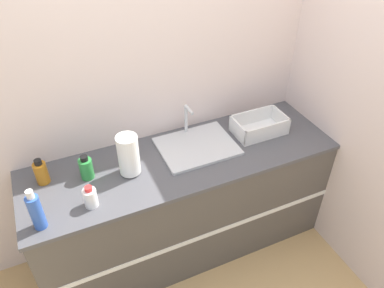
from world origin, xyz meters
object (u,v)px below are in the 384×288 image
(paper_towel_roll, at_px, (129,155))
(bottle_blue, at_px, (36,211))
(bottle_green, at_px, (86,168))
(dish_rack, at_px, (259,127))
(bottle_white_spray, at_px, (90,197))
(sink, at_px, (196,145))
(bottle_amber, at_px, (41,172))

(paper_towel_roll, bearing_deg, bottle_blue, -158.94)
(bottle_green, bearing_deg, bottle_blue, -137.52)
(paper_towel_roll, relative_size, dish_rack, 0.75)
(bottle_green, bearing_deg, bottle_white_spray, -96.82)
(sink, relative_size, bottle_green, 3.09)
(sink, distance_m, paper_towel_roll, 0.52)
(paper_towel_roll, relative_size, bottle_green, 1.67)
(bottle_white_spray, xyz_separation_m, bottle_blue, (-0.29, -0.04, 0.05))
(bottle_blue, bearing_deg, bottle_amber, 80.87)
(bottle_white_spray, bearing_deg, paper_towel_roll, 32.12)
(bottle_green, relative_size, bottle_blue, 0.63)
(bottle_green, height_order, bottle_white_spray, bottle_green)
(paper_towel_roll, distance_m, bottle_white_spray, 0.35)
(paper_towel_roll, xyz_separation_m, bottle_amber, (-0.52, 0.14, -0.07))
(bottle_blue, bearing_deg, dish_rack, 9.60)
(bottle_blue, bearing_deg, sink, 15.10)
(paper_towel_roll, relative_size, bottle_amber, 1.60)
(bottle_green, height_order, bottle_blue, bottle_blue)
(dish_rack, distance_m, bottle_blue, 1.59)
(paper_towel_roll, relative_size, bottle_white_spray, 1.95)
(bottle_green, distance_m, bottle_blue, 0.43)
(bottle_green, bearing_deg, bottle_amber, 165.14)
(paper_towel_roll, xyz_separation_m, bottle_white_spray, (-0.29, -0.18, -0.08))
(paper_towel_roll, height_order, bottle_white_spray, paper_towel_roll)
(dish_rack, distance_m, bottle_amber, 1.52)
(bottle_white_spray, distance_m, bottle_blue, 0.30)
(paper_towel_roll, distance_m, bottle_amber, 0.54)
(bottle_green, distance_m, bottle_white_spray, 0.25)
(bottle_amber, distance_m, bottle_blue, 0.37)
(bottle_blue, bearing_deg, bottle_white_spray, 8.06)
(sink, height_order, bottle_blue, bottle_blue)
(bottle_green, relative_size, bottle_white_spray, 1.16)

